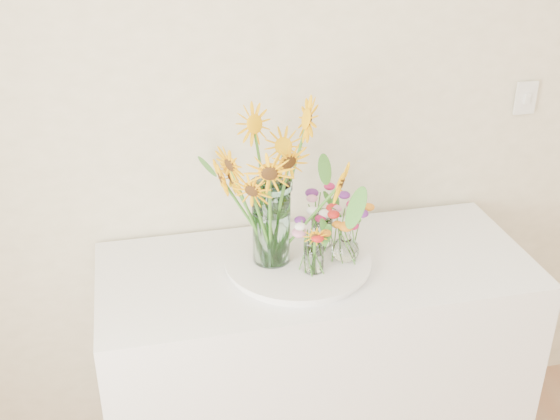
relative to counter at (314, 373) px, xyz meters
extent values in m
cube|color=white|center=(0.00, 0.00, 0.00)|extent=(1.40, 0.60, 0.90)
cylinder|color=white|center=(-0.06, 0.00, 0.46)|extent=(0.44, 0.44, 0.02)
cylinder|color=#ACDDD5|center=(-0.15, 0.02, 0.61)|extent=(0.13, 0.13, 0.28)
cylinder|color=white|center=(-0.03, -0.08, 0.53)|extent=(0.08, 0.08, 0.11)
cylinder|color=white|center=(0.03, 0.07, 0.54)|extent=(0.08, 0.08, 0.12)
camera|label=1|loc=(-0.54, -1.85, 1.64)|focal=45.00mm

